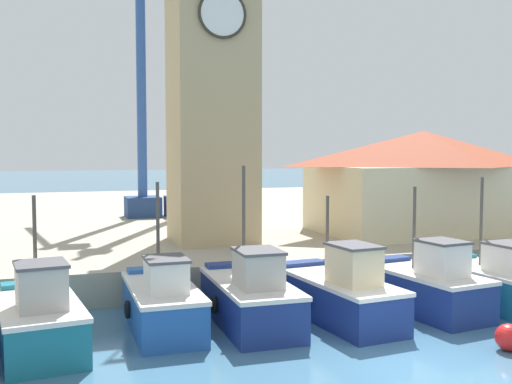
{
  "coord_description": "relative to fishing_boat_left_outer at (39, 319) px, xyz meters",
  "views": [
    {
      "loc": [
        -8.01,
        -11.96,
        5.06
      ],
      "look_at": [
        -0.86,
        9.55,
        3.5
      ],
      "focal_mm": 42.0,
      "sensor_mm": 36.0,
      "label": 1
    }
  ],
  "objects": [
    {
      "name": "fishing_boat_left_inner",
      "position": [
        3.26,
        0.8,
        -0.03
      ],
      "size": [
        1.91,
        4.61,
        4.16
      ],
      "color": "#2356A8",
      "rests_on": "ground"
    },
    {
      "name": "fishing_boat_center",
      "position": [
        8.42,
        -0.0,
        0.01
      ],
      "size": [
        2.32,
        5.12,
        3.7
      ],
      "color": "navy",
      "rests_on": "ground"
    },
    {
      "name": "port_crane_far",
      "position": [
        5.26,
        19.78,
        6.78
      ],
      "size": [
        2.88,
        7.8,
        16.81
      ],
      "color": "navy",
      "rests_on": "quay_wharf"
    },
    {
      "name": "ground_plane",
      "position": [
        8.53,
        -3.94,
        -0.8
      ],
      "size": [
        300.0,
        300.0,
        0.0
      ],
      "primitive_type": "plane",
      "color": "teal"
    },
    {
      "name": "port_crane_near",
      "position": [
        7.73,
        19.48,
        8.17
      ],
      "size": [
        4.83,
        8.42,
        21.0
      ],
      "color": "navy",
      "rests_on": "quay_wharf"
    },
    {
      "name": "fishing_boat_mid_left",
      "position": [
        5.77,
        0.41,
        0.01
      ],
      "size": [
        2.1,
        4.9,
        4.62
      ],
      "color": "navy",
      "rests_on": "ground"
    },
    {
      "name": "fishing_boat_right_inner",
      "position": [
        14.01,
        0.02,
        -0.04
      ],
      "size": [
        2.53,
        4.49,
        4.19
      ],
      "color": "#196B7F",
      "rests_on": "ground"
    },
    {
      "name": "mooring_buoy",
      "position": [
        11.29,
        -3.84,
        -0.46
      ],
      "size": [
        0.69,
        0.69,
        0.69
      ],
      "primitive_type": "sphere",
      "color": "red",
      "rests_on": "ground"
    },
    {
      "name": "fishing_boat_mid_right",
      "position": [
        11.4,
        -0.05,
        0.02
      ],
      "size": [
        2.47,
        4.54,
        3.92
      ],
      "color": "navy",
      "rests_on": "ground"
    },
    {
      "name": "warehouse_right",
      "position": [
        17.29,
        8.92,
        2.84
      ],
      "size": [
        10.33,
        6.64,
        4.87
      ],
      "color": "beige",
      "rests_on": "quay_wharf"
    },
    {
      "name": "clock_tower",
      "position": [
        6.82,
        9.0,
        7.85
      ],
      "size": [
        3.87,
        3.87,
        15.81
      ],
      "color": "tan",
      "rests_on": "quay_wharf"
    },
    {
      "name": "fishing_boat_left_outer",
      "position": [
        0.0,
        0.0,
        0.0
      ],
      "size": [
        2.48,
        4.6,
        3.91
      ],
      "color": "#196B7F",
      "rests_on": "ground"
    },
    {
      "name": "quay_wharf",
      "position": [
        8.53,
        23.61,
        -0.23
      ],
      "size": [
        120.0,
        40.0,
        1.15
      ],
      "primitive_type": "cube",
      "color": "#A89E89",
      "rests_on": "ground"
    }
  ]
}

